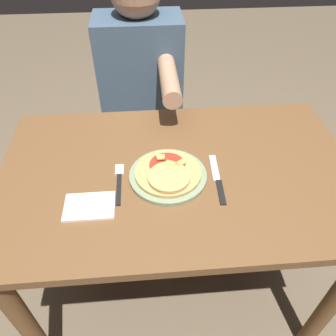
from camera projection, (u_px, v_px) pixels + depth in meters
ground_plane at (175, 285)px, 1.59m from camera, size 8.00×8.00×0.00m
dining_table at (177, 197)px, 1.15m from camera, size 1.17×0.72×0.77m
plate at (168, 176)px, 1.03m from camera, size 0.24×0.24×0.01m
pizza at (168, 173)px, 1.02m from camera, size 0.21×0.21×0.04m
fork at (119, 181)px, 1.02m from camera, size 0.03×0.18×0.00m
knife at (217, 179)px, 1.03m from camera, size 0.03×0.22×0.00m
napkin at (90, 206)px, 0.95m from camera, size 0.15×0.10×0.01m
person_diner at (142, 90)px, 1.53m from camera, size 0.37×0.52×1.24m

